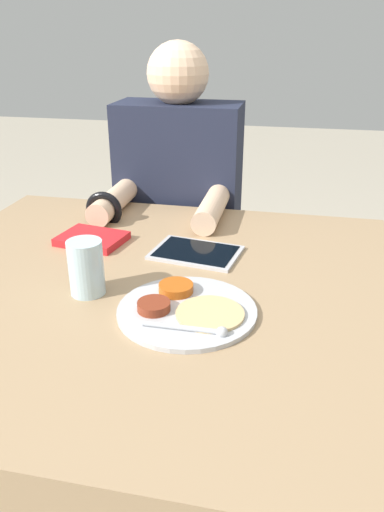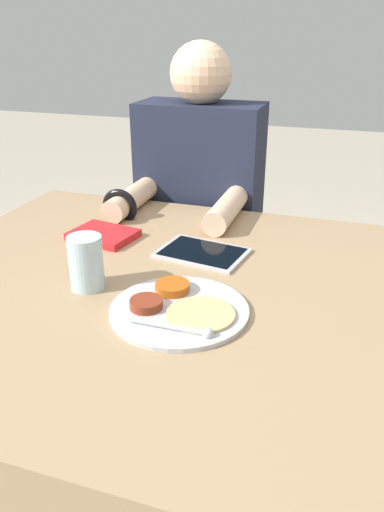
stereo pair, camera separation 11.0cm
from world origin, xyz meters
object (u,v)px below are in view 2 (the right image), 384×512
(thali_tray, at_px, (178,308))
(person_diner, at_px, (199,235))
(drinking_glass, at_px, (86,263))
(red_notebook, at_px, (103,235))
(tablet_device, at_px, (202,253))

(thali_tray, xyz_separation_m, person_diner, (-0.19, 0.75, -0.16))
(person_diner, bearing_deg, drinking_glass, -92.32)
(red_notebook, bearing_deg, thali_tray, -42.72)
(person_diner, bearing_deg, thali_tray, -75.52)
(red_notebook, height_order, drinking_glass, drinking_glass)
(drinking_glass, bearing_deg, person_diner, 87.68)
(red_notebook, bearing_deg, drinking_glass, -69.31)
(thali_tray, bearing_deg, tablet_device, 97.56)
(tablet_device, bearing_deg, drinking_glass, -127.49)
(thali_tray, distance_m, red_notebook, 0.44)
(red_notebook, height_order, person_diner, person_diner)
(tablet_device, xyz_separation_m, person_diner, (-0.16, 0.47, -0.16))
(tablet_device, xyz_separation_m, drinking_glass, (-0.19, -0.24, 0.06))
(drinking_glass, bearing_deg, thali_tray, -9.37)
(tablet_device, height_order, drinking_glass, drinking_glass)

